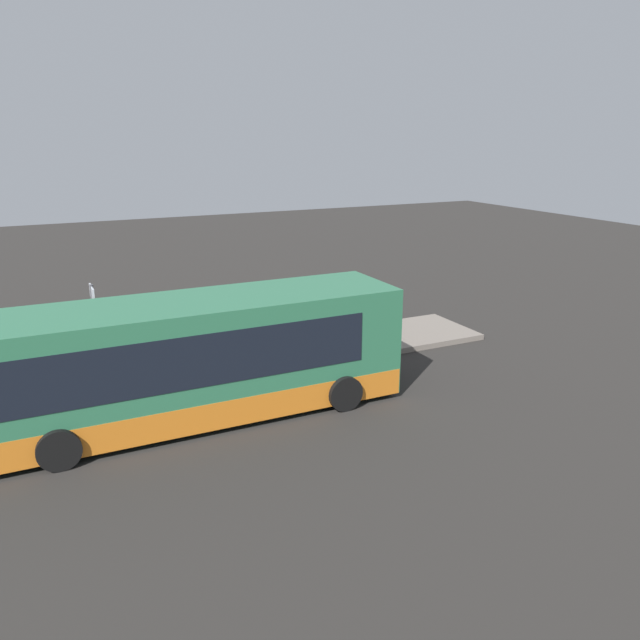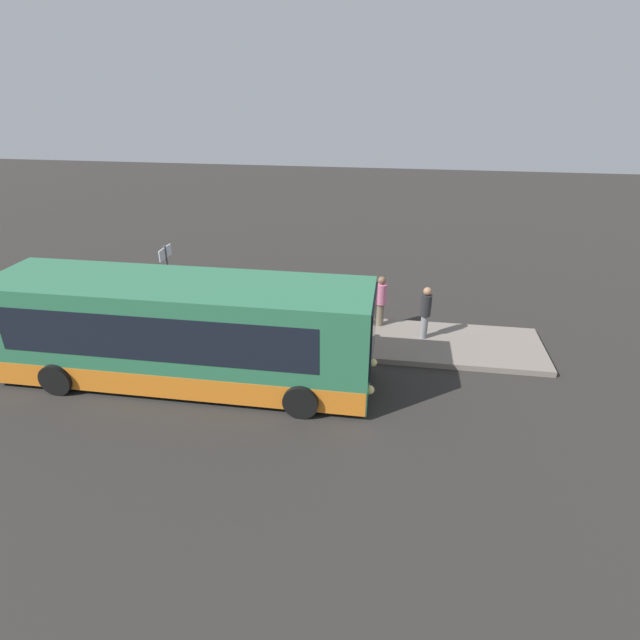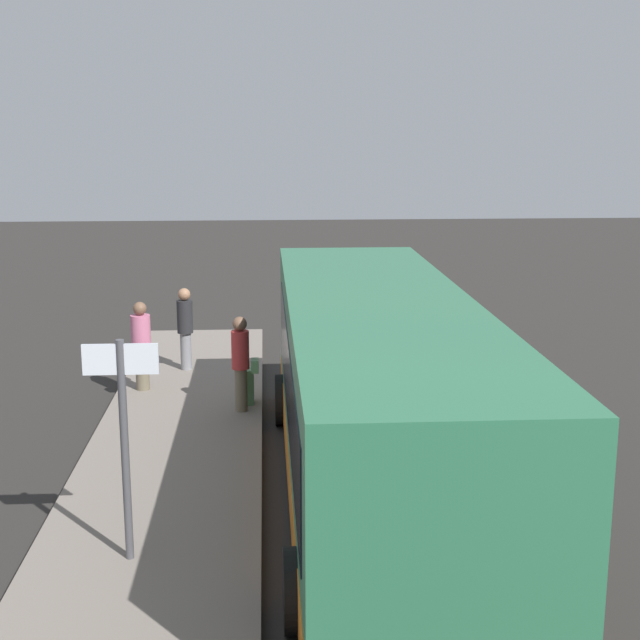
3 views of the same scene
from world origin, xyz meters
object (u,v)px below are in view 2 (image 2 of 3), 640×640
at_px(passenger_boarding, 329,321).
at_px(passenger_waiting, 380,299).
at_px(suitcase, 343,343).
at_px(sign_post, 168,274).
at_px(bus_lead, 182,333).
at_px(passenger_with_bags, 426,310).

xyz_separation_m(passenger_boarding, passenger_waiting, (1.51, 2.04, -0.02)).
distance_m(passenger_waiting, suitcase, 2.48).
bearing_deg(suitcase, sign_post, 167.64).
bearing_deg(passenger_boarding, passenger_waiting, -126.09).
distance_m(bus_lead, suitcase, 4.93).
height_order(passenger_waiting, passenger_with_bags, same).
distance_m(bus_lead, passenger_boarding, 4.46).
xyz_separation_m(passenger_boarding, sign_post, (-5.78, 1.25, 0.76)).
xyz_separation_m(passenger_waiting, sign_post, (-7.29, -0.79, 0.78)).
bearing_deg(passenger_with_bags, sign_post, -141.62).
height_order(passenger_boarding, sign_post, sign_post).
xyz_separation_m(passenger_waiting, passenger_with_bags, (1.51, -0.75, 0.03)).
height_order(passenger_with_bags, suitcase, passenger_with_bags).
bearing_deg(passenger_waiting, passenger_with_bags, -118.98).
height_order(passenger_waiting, sign_post, sign_post).
xyz_separation_m(bus_lead, passenger_with_bags, (6.96, 3.35, -0.33)).
bearing_deg(passenger_boarding, bus_lead, 27.93).
xyz_separation_m(bus_lead, suitcase, (4.42, 1.94, -0.99)).
relative_size(passenger_waiting, passenger_with_bags, 1.00).
relative_size(passenger_boarding, passenger_with_bags, 1.00).
bearing_deg(suitcase, bus_lead, -156.30).
height_order(passenger_boarding, passenger_waiting, passenger_waiting).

